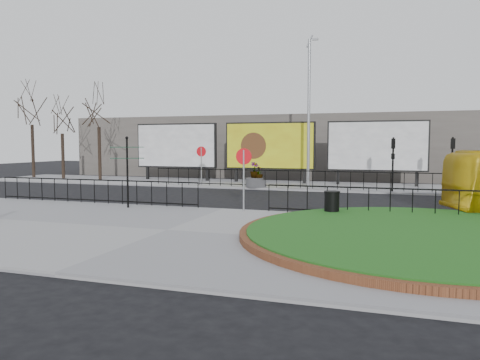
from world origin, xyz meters
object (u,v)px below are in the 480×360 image
at_px(fingerpost_sign, 127,165).
at_px(planter_a, 254,179).
at_px(litter_bin, 332,204).
at_px(billboard_mid, 270,146).
at_px(lamp_post, 309,110).
at_px(planter_b, 259,180).

bearing_deg(fingerpost_sign, planter_a, 55.76).
xyz_separation_m(litter_bin, planter_a, (-6.00, 10.28, 0.03)).
bearing_deg(billboard_mid, litter_bin, -66.58).
relative_size(lamp_post, planter_a, 6.04).
bearing_deg(planter_b, litter_bin, -60.99).
bearing_deg(planter_a, fingerpost_sign, -102.80).
bearing_deg(lamp_post, billboard_mid, 146.75).
distance_m(billboard_mid, fingerpost_sign, 14.19).
bearing_deg(fingerpost_sign, litter_bin, -20.62).
bearing_deg(lamp_post, planter_a, -151.98).
height_order(fingerpost_sign, litter_bin, fingerpost_sign).
bearing_deg(fingerpost_sign, lamp_post, 44.45).
bearing_deg(fingerpost_sign, billboard_mid, 58.96).
bearing_deg(lamp_post, fingerpost_sign, -114.11).
xyz_separation_m(fingerpost_sign, planter_b, (2.66, 10.40, -1.32)).
distance_m(fingerpost_sign, planter_a, 10.74).
relative_size(planter_a, planter_b, 1.17).
distance_m(litter_bin, planter_b, 11.75).
bearing_deg(lamp_post, litter_bin, -75.86).
height_order(billboard_mid, litter_bin, billboard_mid).
bearing_deg(planter_a, lamp_post, 28.02).
height_order(fingerpost_sign, planter_a, fingerpost_sign).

